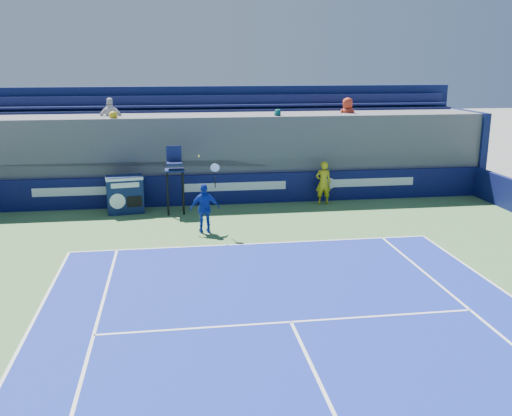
{
  "coord_description": "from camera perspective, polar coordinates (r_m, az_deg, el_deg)",
  "views": [
    {
      "loc": [
        -2.39,
        -4.59,
        5.43
      ],
      "look_at": [
        0.0,
        11.5,
        1.25
      ],
      "focal_mm": 40.0,
      "sensor_mm": 36.0,
      "label": 1
    }
  ],
  "objects": [
    {
      "name": "ball_person",
      "position": [
        22.39,
        6.75,
        2.53
      ],
      "size": [
        0.63,
        0.43,
        1.7
      ],
      "primitive_type": "imported",
      "rotation": [
        0.0,
        0.0,
        3.11
      ],
      "color": "gold",
      "rests_on": "apron"
    },
    {
      "name": "back_hoarding",
      "position": [
        22.35,
        -2.11,
        1.92
      ],
      "size": [
        20.4,
        0.21,
        1.2
      ],
      "color": "#0C1047",
      "rests_on": "ground"
    },
    {
      "name": "match_clock",
      "position": [
        21.48,
        -12.98,
        1.43
      ],
      "size": [
        1.41,
        0.91,
        1.4
      ],
      "color": "#0D1B45",
      "rests_on": "ground"
    },
    {
      "name": "tennis_player",
      "position": [
        18.55,
        -5.14,
        -0.02
      ],
      "size": [
        0.97,
        0.43,
        2.57
      ],
      "color": "#1431A7",
      "rests_on": "apron"
    },
    {
      "name": "umpire_chair",
      "position": [
        20.95,
        -8.14,
        3.53
      ],
      "size": [
        0.71,
        0.71,
        2.48
      ],
      "color": "black",
      "rests_on": "ground"
    },
    {
      "name": "stadium_seating",
      "position": [
        24.13,
        -2.72,
        5.83
      ],
      "size": [
        21.0,
        4.05,
        4.4
      ],
      "color": "#56575C",
      "rests_on": "ground"
    }
  ]
}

